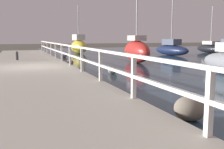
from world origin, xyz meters
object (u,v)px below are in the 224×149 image
(sailboat_red, at_px, (136,51))
(sailboat_navy, at_px, (171,49))
(mooring_bollard, at_px, (17,56))
(sailboat_black, at_px, (211,48))
(sailboat_yellow, at_px, (79,46))

(sailboat_red, xyz_separation_m, sailboat_navy, (6.42, 5.49, -0.21))
(sailboat_red, distance_m, sailboat_navy, 8.45)
(mooring_bollard, height_order, sailboat_navy, sailboat_navy)
(sailboat_black, bearing_deg, sailboat_red, -149.79)
(mooring_bollard, distance_m, sailboat_yellow, 12.17)
(mooring_bollard, distance_m, sailboat_navy, 15.09)
(sailboat_black, height_order, sailboat_red, sailboat_red)
(sailboat_navy, bearing_deg, sailboat_yellow, 139.19)
(mooring_bollard, relative_size, sailboat_navy, 0.08)
(sailboat_red, bearing_deg, mooring_bollard, 176.07)
(mooring_bollard, xyz_separation_m, sailboat_red, (8.07, -1.26, 0.25))
(mooring_bollard, xyz_separation_m, sailboat_black, (20.92, 6.09, -0.04))
(sailboat_navy, bearing_deg, sailboat_red, -143.13)
(sailboat_yellow, bearing_deg, sailboat_black, -24.11)
(mooring_bollard, xyz_separation_m, sailboat_navy, (14.49, 4.23, 0.05))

